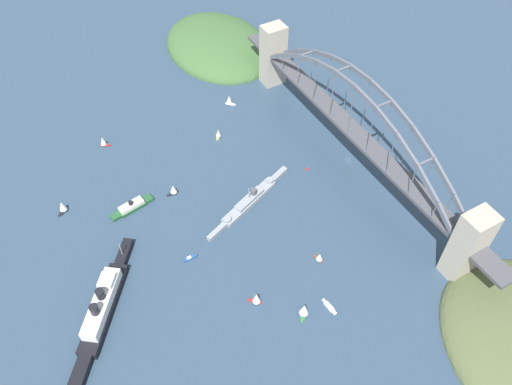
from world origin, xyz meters
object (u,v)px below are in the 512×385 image
at_px(naval_cruiser, 250,200).
at_px(channel_marker_buoy, 307,168).
at_px(ocean_liner, 103,306).
at_px(small_boat_4, 256,298).
at_px(small_boat_5, 62,206).
at_px(small_boat_8, 218,133).
at_px(small_boat_1, 330,307).
at_px(small_boat_9, 103,141).
at_px(small_boat_7, 319,257).
at_px(seaplane_taxiing_near_bridge, 425,194).
at_px(harbor_arch_bridge, 354,131).
at_px(small_boat_3, 304,309).
at_px(small_boat_2, 190,258).
at_px(small_boat_6, 229,100).
at_px(harbor_ferry_steamer, 132,206).
at_px(small_boat_0, 173,189).

bearing_deg(naval_cruiser, channel_marker_buoy, -82.37).
xyz_separation_m(ocean_liner, small_boat_4, (-38.94, -80.95, -0.96)).
bearing_deg(small_boat_5, small_boat_8, -83.48).
relative_size(small_boat_1, small_boat_8, 1.43).
relative_size(naval_cruiser, small_boat_9, 8.49).
bearing_deg(small_boat_8, channel_marker_buoy, -147.52).
distance_m(small_boat_1, small_boat_7, 33.94).
distance_m(seaplane_taxiing_near_bridge, small_boat_4, 145.16).
height_order(small_boat_4, small_boat_8, small_boat_4).
distance_m(ocean_liner, small_boat_1, 133.12).
distance_m(harbor_arch_bridge, small_boat_3, 136.29).
bearing_deg(small_boat_2, small_boat_6, -36.91).
distance_m(seaplane_taxiing_near_bridge, small_boat_9, 241.22).
bearing_deg(small_boat_4, small_boat_6, -22.69).
distance_m(harbor_ferry_steamer, small_boat_2, 60.18).
height_order(small_boat_4, small_boat_5, small_boat_4).
distance_m(small_boat_6, small_boat_7, 167.55).
height_order(harbor_ferry_steamer, small_boat_7, small_boat_7).
height_order(ocean_liner, small_boat_2, ocean_liner).
distance_m(small_boat_0, small_boat_4, 104.61).
distance_m(small_boat_4, small_boat_6, 186.84).
bearing_deg(small_boat_9, ocean_liner, 161.46).
bearing_deg(channel_marker_buoy, ocean_liner, 102.78).
bearing_deg(small_boat_0, small_boat_6, -49.64).
relative_size(small_boat_4, channel_marker_buoy, 3.68).
bearing_deg(small_boat_6, ocean_liner, 131.09).
relative_size(small_boat_0, small_boat_4, 0.88).
distance_m(small_boat_2, small_boat_5, 98.52).
bearing_deg(harbor_ferry_steamer, small_boat_4, -159.88).
bearing_deg(small_boat_4, small_boat_5, 32.34).
distance_m(naval_cruiser, harbor_ferry_steamer, 81.23).
xyz_separation_m(seaplane_taxiing_near_bridge, small_boat_7, (-8.36, 94.99, 1.41)).
xyz_separation_m(harbor_ferry_steamer, small_boat_5, (21.34, 41.64, 2.50)).
relative_size(small_boat_2, small_boat_6, 0.99).
distance_m(small_boat_1, small_boat_9, 212.85).
xyz_separation_m(harbor_ferry_steamer, small_boat_7, (-99.03, -88.00, 1.40)).
bearing_deg(seaplane_taxiing_near_bridge, small_boat_5, 63.50).
bearing_deg(small_boat_0, small_boat_9, 20.57).
bearing_deg(ocean_liner, seaplane_taxiing_near_bridge, -96.13).
bearing_deg(small_boat_5, small_boat_6, -73.32).
relative_size(naval_cruiser, small_boat_4, 7.81).
relative_size(small_boat_3, small_boat_8, 1.37).
distance_m(small_boat_7, channel_marker_buoy, 80.07).
bearing_deg(channel_marker_buoy, small_boat_1, 153.34).
height_order(harbor_arch_bridge, ocean_liner, harbor_arch_bridge).
bearing_deg(small_boat_0, small_boat_8, -55.73).
bearing_deg(harbor_arch_bridge, small_boat_7, 132.17).
bearing_deg(small_boat_7, small_boat_1, 156.49).
bearing_deg(harbor_ferry_steamer, small_boat_8, -67.10).
height_order(small_boat_5, small_boat_7, small_boat_5).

